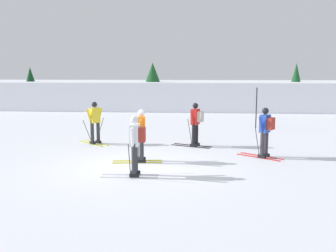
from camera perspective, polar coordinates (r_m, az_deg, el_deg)
name	(u,v)px	position (r m, az deg, el deg)	size (l,w,h in m)	color
ground_plane	(140,166)	(11.55, -4.40, -6.21)	(120.00, 120.00, 0.00)	white
far_snow_ridge	(176,94)	(31.04, 1.28, 4.94)	(80.00, 9.46, 2.11)	white
skier_blue	(265,130)	(12.90, 14.71, -0.60)	(1.51, 1.25, 1.71)	red
skier_orange	(141,134)	(11.94, -4.14, -1.24)	(1.64, 0.99, 1.71)	gold
skier_yellow	(95,122)	(15.18, -11.18, 0.68)	(1.45, 1.33, 1.71)	gold
skier_white	(135,143)	(10.28, -5.04, -2.59)	(1.61, 1.00, 1.71)	silver
skier_red	(196,122)	(14.41, 4.28, 0.57)	(1.62, 0.96, 1.71)	black
trail_marker_pole	(256,108)	(19.87, 13.41, 2.76)	(0.06, 0.06, 2.08)	black
conifer_far_left	(296,82)	(30.70, 19.03, 6.34)	(1.44, 1.44, 3.56)	#513823
conifer_far_right	(153,80)	(29.15, -2.36, 7.00)	(2.10, 2.10, 3.60)	#513823
conifer_far_centre	(31,84)	(32.22, -20.33, 6.03)	(1.57, 1.57, 3.26)	#513823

